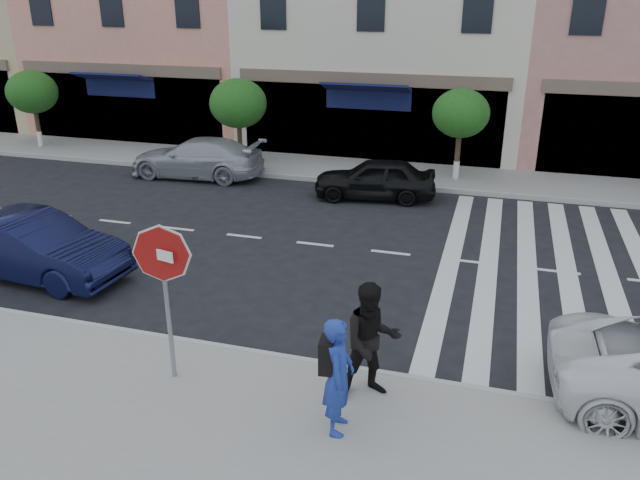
{
  "coord_description": "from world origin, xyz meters",
  "views": [
    {
      "loc": [
        4.4,
        -10.4,
        6.17
      ],
      "look_at": [
        1.03,
        0.98,
        1.4
      ],
      "focal_mm": 35.0,
      "sensor_mm": 36.0,
      "label": 1
    }
  ],
  "objects_px": {
    "stop_sign": "(163,270)",
    "car_far_mid": "(375,179)",
    "walker": "(371,341)",
    "car_near_mid": "(33,247)",
    "photographer": "(338,376)",
    "car_far_left": "(197,158)"
  },
  "relations": [
    {
      "from": "car_far_left",
      "to": "photographer",
      "type": "bearing_deg",
      "value": 32.2
    },
    {
      "from": "car_far_left",
      "to": "car_far_mid",
      "type": "bearing_deg",
      "value": 81.67
    },
    {
      "from": "walker",
      "to": "car_near_mid",
      "type": "xyz_separation_m",
      "value": [
        -8.38,
        2.45,
        -0.38
      ]
    },
    {
      "from": "stop_sign",
      "to": "walker",
      "type": "bearing_deg",
      "value": 21.33
    },
    {
      "from": "photographer",
      "to": "walker",
      "type": "height_order",
      "value": "walker"
    },
    {
      "from": "stop_sign",
      "to": "photographer",
      "type": "height_order",
      "value": "stop_sign"
    },
    {
      "from": "stop_sign",
      "to": "photographer",
      "type": "distance_m",
      "value": 3.2
    },
    {
      "from": "photographer",
      "to": "walker",
      "type": "distance_m",
      "value": 1.01
    },
    {
      "from": "car_far_left",
      "to": "stop_sign",
      "type": "bearing_deg",
      "value": 22.44
    },
    {
      "from": "car_near_mid",
      "to": "car_far_left",
      "type": "bearing_deg",
      "value": 6.07
    },
    {
      "from": "walker",
      "to": "car_far_left",
      "type": "relative_size",
      "value": 0.41
    },
    {
      "from": "stop_sign",
      "to": "car_near_mid",
      "type": "relative_size",
      "value": 0.61
    },
    {
      "from": "stop_sign",
      "to": "car_near_mid",
      "type": "distance_m",
      "value": 6.06
    },
    {
      "from": "car_near_mid",
      "to": "car_far_mid",
      "type": "height_order",
      "value": "car_near_mid"
    },
    {
      "from": "stop_sign",
      "to": "car_near_mid",
      "type": "height_order",
      "value": "stop_sign"
    },
    {
      "from": "stop_sign",
      "to": "car_far_mid",
      "type": "distance_m",
      "value": 11.03
    },
    {
      "from": "car_near_mid",
      "to": "walker",
      "type": "bearing_deg",
      "value": -101.88
    },
    {
      "from": "car_far_mid",
      "to": "walker",
      "type": "bearing_deg",
      "value": 3.51
    },
    {
      "from": "car_near_mid",
      "to": "photographer",
      "type": "bearing_deg",
      "value": -108.46
    },
    {
      "from": "car_near_mid",
      "to": "car_far_left",
      "type": "height_order",
      "value": "car_near_mid"
    },
    {
      "from": "car_far_left",
      "to": "car_far_mid",
      "type": "relative_size",
      "value": 1.24
    },
    {
      "from": "stop_sign",
      "to": "car_far_mid",
      "type": "xyz_separation_m",
      "value": [
        1.15,
        10.87,
        -1.46
      ]
    }
  ]
}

